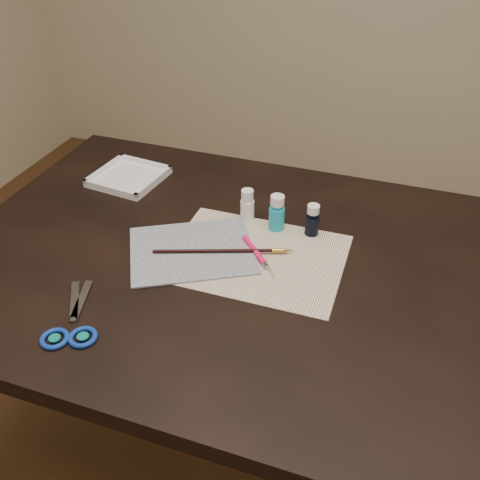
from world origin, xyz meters
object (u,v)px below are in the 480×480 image
(paint_bottle_white, at_px, (247,205))
(scissors, at_px, (71,313))
(paint_bottle_cyan, at_px, (277,213))
(paint_bottle_navy, at_px, (312,220))
(canvas, at_px, (192,250))
(paper, at_px, (256,257))
(palette_tray, at_px, (129,176))

(paint_bottle_white, distance_m, scissors, 0.48)
(paint_bottle_white, bearing_deg, paint_bottle_cyan, -11.66)
(paint_bottle_cyan, distance_m, paint_bottle_navy, 0.08)
(canvas, xyz_separation_m, scissors, (-0.14, -0.27, 0.00))
(paper, height_order, paint_bottle_navy, paint_bottle_navy)
(canvas, distance_m, paint_bottle_cyan, 0.22)
(paint_bottle_cyan, xyz_separation_m, scissors, (-0.29, -0.41, -0.04))
(paint_bottle_navy, distance_m, palette_tray, 0.54)
(canvas, relative_size, paint_bottle_cyan, 3.03)
(paper, relative_size, canvas, 1.41)
(paint_bottle_cyan, bearing_deg, scissors, -125.31)
(paint_bottle_white, bearing_deg, canvas, -114.62)
(paint_bottle_white, height_order, paint_bottle_cyan, paint_bottle_cyan)
(canvas, height_order, paint_bottle_cyan, paint_bottle_cyan)
(paint_bottle_white, xyz_separation_m, paint_bottle_cyan, (0.08, -0.02, 0.00))
(paint_bottle_white, height_order, paint_bottle_navy, paint_bottle_white)
(paint_bottle_navy, xyz_separation_m, palette_tray, (-0.53, 0.09, -0.03))
(paper, height_order, canvas, canvas)
(paint_bottle_navy, bearing_deg, paper, -127.07)
(paint_bottle_cyan, bearing_deg, canvas, -135.94)
(canvas, xyz_separation_m, palette_tray, (-0.29, 0.24, 0.01))
(canvas, relative_size, paint_bottle_navy, 3.47)
(paint_bottle_navy, bearing_deg, scissors, -131.91)
(paint_bottle_cyan, relative_size, paint_bottle_navy, 1.15)
(canvas, bearing_deg, paper, 11.02)
(canvas, bearing_deg, paint_bottle_white, 65.38)
(canvas, distance_m, palette_tray, 0.38)
(canvas, relative_size, palette_tray, 1.58)
(paint_bottle_white, relative_size, scissors, 0.39)
(paper, xyz_separation_m, palette_tray, (-0.43, 0.22, 0.01))
(canvas, bearing_deg, palette_tray, 140.26)
(paint_bottle_white, height_order, scissors, paint_bottle_white)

